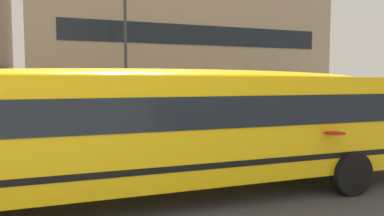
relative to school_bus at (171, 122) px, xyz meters
The scene contains 4 objects.
sidewalk_far 11.14m from the school_bus, 112.03° to the left, with size 120.00×3.00×0.01m, color gray.
school_bus is the anchor object (origin of this frame).
street_lamp 9.90m from the school_bus, 85.55° to the left, with size 0.44×0.44×6.80m.
apartment_block_far_centre 19.68m from the school_bus, 73.66° to the left, with size 18.11×13.17×13.30m.
Camera 1 is at (1.81, -9.38, 2.56)m, focal length 34.11 mm.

